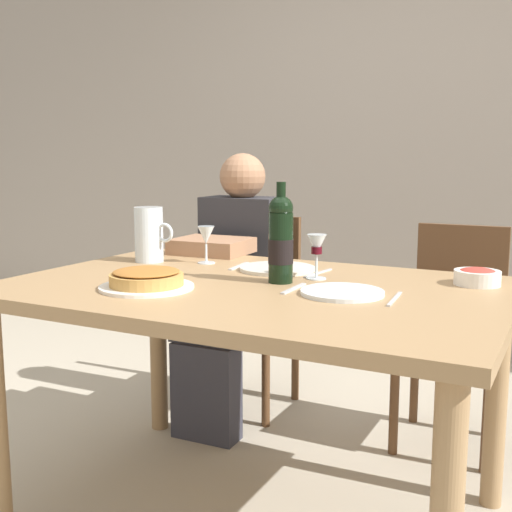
{
  "coord_description": "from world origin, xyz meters",
  "views": [
    {
      "loc": [
        0.88,
        -1.7,
        1.15
      ],
      "look_at": [
        0.0,
        0.01,
        0.85
      ],
      "focal_mm": 44.94,
      "sensor_mm": 36.0,
      "label": 1
    }
  ],
  "objects": [
    {
      "name": "water_pitcher",
      "position": [
        -0.54,
        0.2,
        0.85
      ],
      "size": [
        0.16,
        0.11,
        0.2
      ],
      "color": "silver",
      "rests_on": "dining_table"
    },
    {
      "name": "dining_table",
      "position": [
        0.0,
        0.0,
        0.67
      ],
      "size": [
        1.5,
        1.0,
        0.76
      ],
      "color": "#9E7A51",
      "rests_on": "ground"
    },
    {
      "name": "wine_glass_left_diner",
      "position": [
        -0.33,
        0.27,
        0.86
      ],
      "size": [
        0.06,
        0.06,
        0.14
      ],
      "color": "silver",
      "rests_on": "dining_table"
    },
    {
      "name": "spoon_right_setting",
      "position": [
        -0.19,
        0.25,
        0.76
      ],
      "size": [
        0.03,
        0.16,
        0.0
      ],
      "primitive_type": "cube",
      "rotation": [
        0.0,
        0.0,
        1.68
      ],
      "color": "silver",
      "rests_on": "dining_table"
    },
    {
      "name": "fork_left_setting",
      "position": [
        0.14,
        -0.01,
        0.76
      ],
      "size": [
        0.02,
        0.16,
        0.0
      ],
      "primitive_type": "cube",
      "rotation": [
        0.0,
        0.0,
        1.58
      ],
      "color": "silver",
      "rests_on": "dining_table"
    },
    {
      "name": "diner_left",
      "position": [
        -0.45,
        0.65,
        0.62
      ],
      "size": [
        0.35,
        0.51,
        1.16
      ],
      "rotation": [
        0.0,
        0.0,
        3.18
      ],
      "color": "#2D2D33",
      "rests_on": "ground"
    },
    {
      "name": "dinner_plate_left_setting",
      "position": [
        0.29,
        -0.01,
        0.77
      ],
      "size": [
        0.24,
        0.24,
        0.01
      ],
      "primitive_type": "cylinder",
      "color": "silver",
      "rests_on": "dining_table"
    },
    {
      "name": "knife_right_setting",
      "position": [
        0.11,
        0.25,
        0.76
      ],
      "size": [
        0.03,
        0.18,
        0.0
      ],
      "primitive_type": "cube",
      "rotation": [
        0.0,
        0.0,
        1.45
      ],
      "color": "silver",
      "rests_on": "dining_table"
    },
    {
      "name": "back_wall",
      "position": [
        0.0,
        2.07,
        1.4
      ],
      "size": [
        8.0,
        0.1,
        2.8
      ],
      "primitive_type": "cube",
      "color": "#A3998E",
      "rests_on": "ground"
    },
    {
      "name": "dinner_plate_right_setting",
      "position": [
        -0.04,
        0.25,
        0.77
      ],
      "size": [
        0.26,
        0.26,
        0.01
      ],
      "primitive_type": "cylinder",
      "color": "silver",
      "rests_on": "dining_table"
    },
    {
      "name": "knife_left_setting",
      "position": [
        0.44,
        -0.01,
        0.76
      ],
      "size": [
        0.02,
        0.18,
        0.0
      ],
      "primitive_type": "cube",
      "rotation": [
        0.0,
        0.0,
        1.65
      ],
      "color": "silver",
      "rests_on": "dining_table"
    },
    {
      "name": "wine_glass_right_diner",
      "position": [
        0.14,
        0.17,
        0.86
      ],
      "size": [
        0.06,
        0.06,
        0.14
      ],
      "color": "silver",
      "rests_on": "dining_table"
    },
    {
      "name": "chair_left",
      "position": [
        -0.45,
        0.88,
        0.5
      ],
      "size": [
        0.41,
        0.41,
        0.87
      ],
      "rotation": [
        0.0,
        0.0,
        3.18
      ],
      "color": "brown",
      "rests_on": "ground"
    },
    {
      "name": "wine_bottle",
      "position": [
        0.06,
        0.06,
        0.89
      ],
      "size": [
        0.08,
        0.08,
        0.31
      ],
      "color": "black",
      "rests_on": "dining_table"
    },
    {
      "name": "salad_bowl",
      "position": [
        0.61,
        0.3,
        0.79
      ],
      "size": [
        0.14,
        0.14,
        0.05
      ],
      "color": "white",
      "rests_on": "dining_table"
    },
    {
      "name": "chair_right",
      "position": [
        0.45,
        0.89,
        0.5
      ],
      "size": [
        0.4,
        0.4,
        0.87
      ],
      "rotation": [
        0.0,
        0.0,
        3.15
      ],
      "color": "brown",
      "rests_on": "ground"
    },
    {
      "name": "baked_tart",
      "position": [
        -0.25,
        -0.2,
        0.79
      ],
      "size": [
        0.28,
        0.28,
        0.06
      ],
      "color": "white",
      "rests_on": "dining_table"
    }
  ]
}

